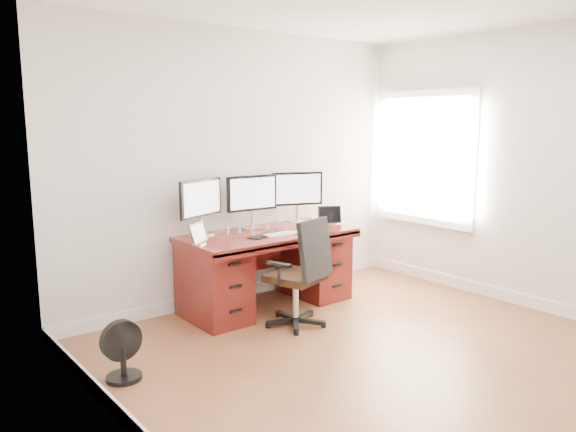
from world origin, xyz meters
TOP-DOWN VIEW (x-y plane):
  - ground at (0.00, 0.00)m, footprint 4.50×4.50m
  - back_wall at (0.00, 2.25)m, footprint 4.00×0.10m
  - right_wall at (2.00, 0.11)m, footprint 0.10×4.50m
  - desk at (0.00, 1.83)m, footprint 1.70×0.80m
  - office_chair at (-0.09, 1.22)m, footprint 0.65×0.65m
  - floor_fan at (-1.74, 1.19)m, footprint 0.30×0.25m
  - monitor_left at (-0.58, 2.07)m, footprint 0.53×0.22m
  - monitor_center at (-0.00, 2.07)m, footprint 0.55×0.16m
  - monitor_right at (0.58, 2.07)m, footprint 0.52×0.24m
  - tablet_left at (-0.79, 1.75)m, footprint 0.24×0.18m
  - tablet_right at (0.76, 1.75)m, footprint 0.24×0.18m
  - keyboard at (0.01, 1.63)m, footprint 0.31×0.14m
  - trackpad at (0.20, 1.60)m, footprint 0.17×0.17m
  - drawing_tablet at (-0.22, 1.67)m, footprint 0.23×0.19m
  - phone at (-0.04, 1.75)m, footprint 0.14×0.10m
  - figurine_pink at (-0.37, 1.95)m, footprint 0.03×0.03m
  - figurine_blue at (-0.24, 1.95)m, footprint 0.03×0.03m
  - figurine_orange at (-0.10, 1.95)m, footprint 0.03×0.03m
  - figurine_yellow at (0.10, 1.95)m, footprint 0.03×0.03m
  - figurine_purple at (0.21, 1.95)m, footprint 0.03×0.03m

SIDE VIEW (x-z plane):
  - ground at x=0.00m, z-range 0.00..0.00m
  - floor_fan at x=-1.74m, z-range -0.01..0.43m
  - office_chair at x=-0.09m, z-range -0.17..0.81m
  - desk at x=0.00m, z-range 0.03..0.78m
  - trackpad at x=0.20m, z-range 0.75..0.76m
  - drawing_tablet at x=-0.22m, z-range 0.75..0.76m
  - phone at x=-0.04m, z-range 0.75..0.76m
  - keyboard at x=0.01m, z-range 0.75..0.76m
  - figurine_pink at x=-0.37m, z-range 0.75..0.83m
  - figurine_blue at x=-0.24m, z-range 0.75..0.83m
  - figurine_orange at x=-0.10m, z-range 0.75..0.83m
  - figurine_yellow at x=0.10m, z-range 0.75..0.83m
  - figurine_purple at x=0.21m, z-range 0.75..0.83m
  - tablet_left at x=-0.79m, z-range 0.74..0.93m
  - tablet_right at x=0.76m, z-range 0.74..0.93m
  - monitor_left at x=-0.58m, z-range 0.82..1.35m
  - monitor_center at x=0.00m, z-range 0.82..1.35m
  - monitor_right at x=0.58m, z-range 0.82..1.35m
  - back_wall at x=0.00m, z-range 0.00..2.70m
  - right_wall at x=2.00m, z-range 0.00..2.70m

